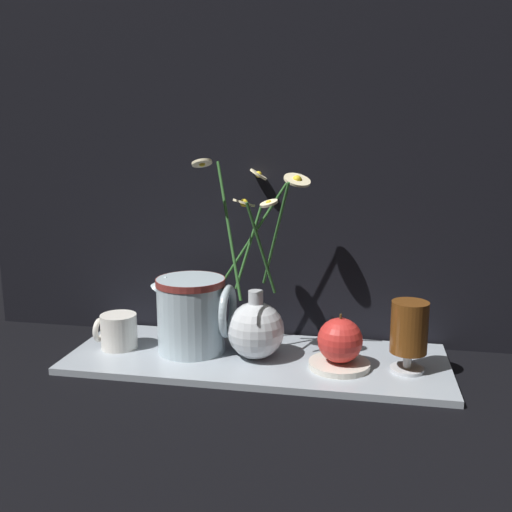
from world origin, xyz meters
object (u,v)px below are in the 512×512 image
yellow_mug (118,331)px  orange_fruit (340,340)px  tea_glass (409,330)px  ceramic_pitcher (193,311)px  vase_with_flowers (254,322)px

yellow_mug → orange_fruit: bearing=-2.6°
tea_glass → orange_fruit: bearing=-177.3°
ceramic_pitcher → yellow_mug: bearing=-174.8°
ceramic_pitcher → tea_glass: ceramic_pitcher is taller
vase_with_flowers → orange_fruit: bearing=-7.2°
yellow_mug → ceramic_pitcher: size_ratio=0.51×
ceramic_pitcher → orange_fruit: ceramic_pitcher is taller
tea_glass → orange_fruit: 0.11m
yellow_mug → ceramic_pitcher: 0.15m
vase_with_flowers → ceramic_pitcher: size_ratio=2.34×
orange_fruit → yellow_mug: bearing=177.4°
vase_with_flowers → tea_glass: size_ratio=2.93×
vase_with_flowers → tea_glass: bearing=-3.0°
tea_glass → ceramic_pitcher: bearing=176.1°
yellow_mug → tea_glass: size_ratio=0.64×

